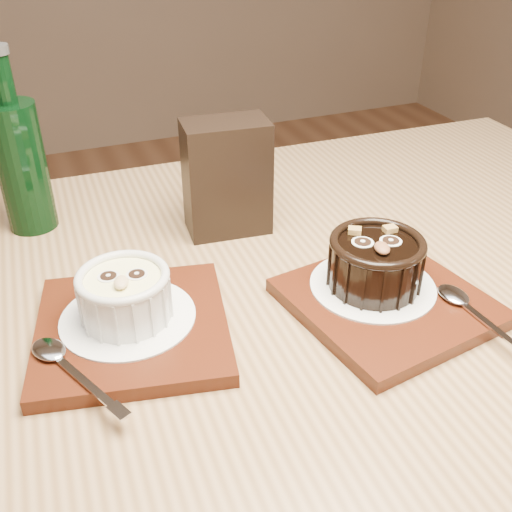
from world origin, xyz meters
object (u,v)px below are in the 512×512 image
Objects in this scene: table at (264,373)px; tray_right at (387,302)px; ramekin_white at (125,293)px; condiment_stand at (227,178)px; ramekin_dark at (376,260)px; tray_left at (133,328)px; green_bottle at (21,162)px.

tray_right is at bearing -22.70° from table.
ramekin_white is 0.26m from tray_right.
tray_right is 1.29× the size of condiment_stand.
ramekin_dark reaches higher than table.
ramekin_dark is 0.69× the size of condiment_stand.
green_bottle reaches higher than tray_left.
green_bottle is (-0.23, 0.10, 0.02)m from condiment_stand.
table is 0.19m from ramekin_white.
ramekin_white is 0.49× the size of tray_right.
ramekin_dark is at bearing 102.78° from tray_right.
table is at bearing 157.30° from tray_right.
tray_right is at bearing -44.96° from green_bottle.
ramekin_white is 0.63× the size of condiment_stand.
tray_left is 0.28m from green_bottle.
green_bottle reaches higher than ramekin_dark.
green_bottle is at bearing 135.04° from tray_right.
condiment_stand reaches higher than tray_left.
ramekin_dark is 0.43m from green_bottle.
tray_left is 0.23m from condiment_stand.
ramekin_white is (-0.14, 0.02, 0.13)m from table.
condiment_stand is at bearing 59.16° from ramekin_white.
green_bottle is (-0.31, 0.30, 0.04)m from ramekin_dark.
condiment_stand reaches higher than tray_right.
tray_left is at bearing 176.46° from table.
green_bottle is (-0.20, 0.27, 0.18)m from table.
ramekin_dark is at bearing -13.61° from table.
ramekin_dark reaches higher than ramekin_white.
tray_left is at bearing -133.99° from condiment_stand.
table is 0.18m from ramekin_dark.
condiment_stand is 0.25m from green_bottle.
ramekin_dark is at bearing -8.15° from tray_left.
ramekin_white reaches higher than tray_left.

